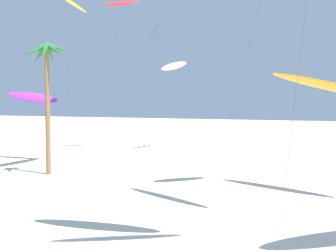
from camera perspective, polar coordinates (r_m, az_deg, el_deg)
The scene contains 5 objects.
palm_tree_1 at distance 36.15m, azimuth -16.62°, elevation 7.87°, with size 4.24×4.14×11.19m.
flying_kite_2 at distance 53.46m, azimuth 0.92°, elevation 8.40°, with size 3.16×8.93×12.01m.
flying_kite_6 at distance 54.89m, azimuth -6.57°, elevation 16.65°, with size 4.56×4.20×19.49m.
flying_kite_8 at distance 29.12m, azimuth 21.25°, elevation 5.29°, with size 7.92×11.25×8.64m.
flying_kite_11 at distance 45.77m, azimuth -18.42°, elevation 3.83°, with size 6.59×9.90×7.70m.
Camera 1 is at (9.73, 6.26, 6.12)m, focal length 43.61 mm.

